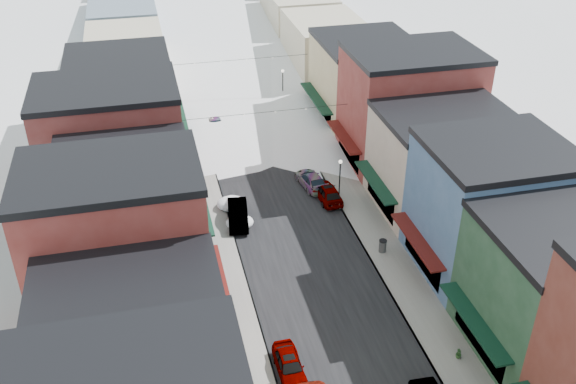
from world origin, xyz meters
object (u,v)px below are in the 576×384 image
car_dark_hatch (238,214)px  streetlamp_near (340,175)px  car_silver_sedan (290,365)px  trash_can (383,246)px

car_dark_hatch → streetlamp_near: size_ratio=1.15×
car_silver_sedan → trash_can: size_ratio=3.81×
car_dark_hatch → streetlamp_near: 9.77m
car_silver_sedan → car_dark_hatch: size_ratio=0.86×
car_silver_sedan → car_dark_hatch: car_dark_hatch is taller
car_dark_hatch → car_silver_sedan: bearing=-82.0°
car_dark_hatch → streetlamp_near: streetlamp_near is taller
car_dark_hatch → trash_can: car_dark_hatch is taller
car_dark_hatch → trash_can: (10.58, -7.17, -0.09)m
car_silver_sedan → trash_can: 14.89m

